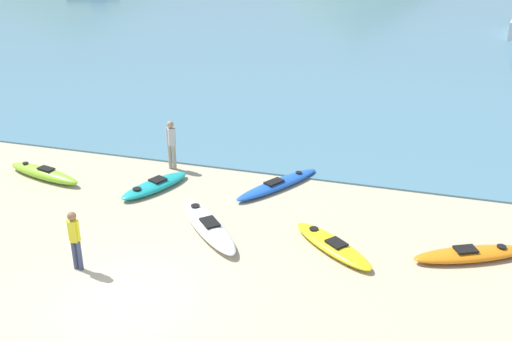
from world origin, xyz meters
The scene contains 10 objects.
ground_plane centered at (0.00, 0.00, 0.00)m, with size 400.00×400.00×0.00m, color tan.
bay_water centered at (0.00, 42.55, 0.03)m, with size 160.00×70.00×0.06m, color teal.
kayak_on_sand_0 centered at (0.73, 3.36, 0.17)m, with size 2.90×3.07×0.39m.
kayak_on_sand_1 centered at (-5.77, 5.11, 0.18)m, with size 3.13×1.30×0.41m.
kayak_on_sand_2 centered at (4.25, 3.36, 0.13)m, with size 2.68×2.39×0.30m.
kayak_on_sand_3 centered at (-1.84, 5.39, 0.14)m, with size 1.76×2.70×0.33m.
kayak_on_sand_4 centered at (1.90, 6.63, 0.13)m, with size 2.33×3.31×0.29m.
kayak_on_sand_5 centered at (7.72, 3.92, 0.14)m, with size 3.06×1.95×0.33m.
person_near_foreground centered at (-1.68, 0.64, 0.92)m, with size 0.32×0.25×1.60m.
person_near_waterline centered at (-1.98, 7.09, 0.99)m, with size 0.35×0.31×1.73m.
Camera 1 is at (6.21, -10.28, 8.32)m, focal length 42.00 mm.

